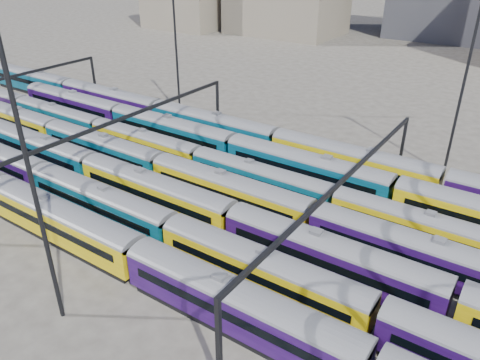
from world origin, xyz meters
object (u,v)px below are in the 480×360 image
Objects in this scene: rake_1 at (378,315)px; mast_2 at (28,166)px; rake_0 at (138,255)px; rake_2 at (330,254)px.

mast_2 is at bearing -152.06° from rake_1.
rake_0 is 17.33m from rake_2.
rake_0 is at bearing 72.68° from mast_2.
rake_2 is 4.19× the size of mast_2.
mast_2 reaches higher than rake_2.
rake_1 is 4.88× the size of mast_2.
rake_0 reaches higher than rake_2.
rake_1 is 27.98m from mast_2.
rake_1 is (20.44, 5.00, -0.13)m from rake_0.
rake_1 is 1.16× the size of rake_2.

